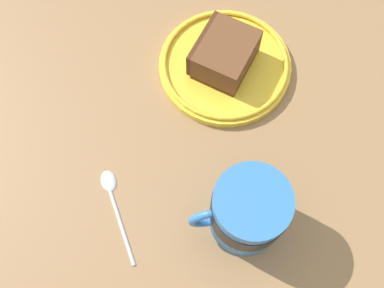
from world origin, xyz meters
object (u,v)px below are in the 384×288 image
at_px(tea_mug, 248,211).
at_px(teaspoon, 111,194).
at_px(small_plate, 225,65).
at_px(cake_slice, 224,54).

relative_size(tea_mug, teaspoon, 0.84).
height_order(small_plate, tea_mug, tea_mug).
xyz_separation_m(tea_mug, teaspoon, (0.08, -0.15, -0.05)).
bearing_deg(teaspoon, tea_mug, 119.20).
relative_size(cake_slice, teaspoon, 0.82).
bearing_deg(tea_mug, teaspoon, -60.80).
height_order(cake_slice, teaspoon, cake_slice).
bearing_deg(cake_slice, small_plate, 103.43).
bearing_deg(cake_slice, tea_mug, 45.52).
bearing_deg(tea_mug, cake_slice, -134.48).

